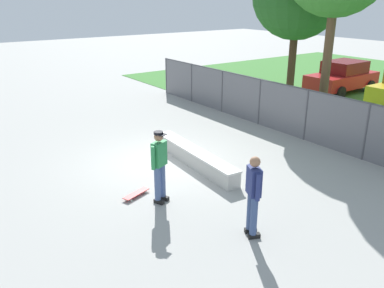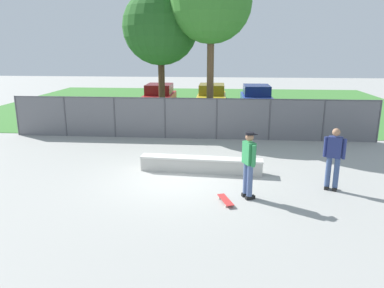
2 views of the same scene
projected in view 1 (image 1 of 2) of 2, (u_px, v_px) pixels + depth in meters
ground_plane at (160, 163)px, 12.41m from camera, size 80.00×80.00×0.00m
concrete_ledge at (195, 157)px, 12.17m from camera, size 4.05×0.76×0.49m
skateboarder at (159, 163)px, 9.71m from camera, size 0.39×0.56×1.84m
skateboard at (136, 194)px, 10.30m from camera, size 0.45×0.82×0.09m
chainlink_fence at (282, 106)px, 14.96m from camera, size 16.25×0.07×1.84m
car_red at (342, 77)px, 21.29m from camera, size 2.05×4.22×1.66m
bystander at (253, 193)px, 8.29m from camera, size 0.56×0.39×1.82m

